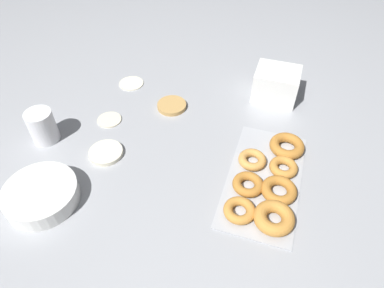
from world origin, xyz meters
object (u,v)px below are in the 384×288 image
pancake_2 (109,119)px  batter_bowl (41,195)px  pancake_1 (106,153)px  donut_tray (269,181)px  container_stack (276,84)px  pancake_3 (131,83)px  paper_cup (42,126)px  pancake_0 (172,106)px

pancake_2 → batter_bowl: (-0.36, 0.02, 0.02)m
pancake_1 → pancake_2: bearing=24.1°
donut_tray → container_stack: container_stack is taller
pancake_1 → donut_tray: bearing=-85.8°
container_stack → batter_bowl: bearing=141.2°
pancake_1 → pancake_3: size_ratio=1.12×
batter_bowl → paper_cup: size_ratio=1.84×
pancake_0 → pancake_2: 0.22m
pancake_1 → paper_cup: bearing=89.4°
pancake_1 → container_stack: 0.65m
pancake_3 → container_stack: bearing=-80.3°
batter_bowl → paper_cup: 0.25m
pancake_0 → pancake_3: 0.22m
container_stack → paper_cup: container_stack is taller
pancake_3 → paper_cup: bearing=160.2°
pancake_0 → pancake_3: (0.09, 0.20, -0.00)m
pancake_2 → paper_cup: size_ratio=0.75×
pancake_0 → container_stack: 0.39m
donut_tray → paper_cup: paper_cup is taller
pancake_3 → container_stack: container_stack is taller
paper_cup → pancake_1: bearing=-90.6°
pancake_1 → batter_bowl: 0.23m
donut_tray → paper_cup: size_ratio=3.74×
pancake_2 → batter_bowl: batter_bowl is taller
pancake_1 → batter_bowl: size_ratio=0.52×
pancake_3 → batter_bowl: bearing=-179.7°
pancake_2 → container_stack: 0.61m
pancake_3 → donut_tray: bearing=-119.3°
paper_cup → container_stack: bearing=-55.8°
donut_tray → paper_cup: (-0.03, 0.72, 0.04)m
pancake_2 → pancake_3: pancake_2 is taller
pancake_1 → container_stack: size_ratio=0.68×
container_stack → paper_cup: size_ratio=1.41×
donut_tray → pancake_1: bearing=94.2°
pancake_3 → paper_cup: size_ratio=0.86×
batter_bowl → donut_tray: bearing=-67.1°
container_stack → paper_cup: (-0.46, 0.67, -0.00)m
donut_tray → batter_bowl: size_ratio=2.04×
container_stack → pancake_1: bearing=135.2°
pancake_1 → batter_bowl: batter_bowl is taller
donut_tray → batter_bowl: bearing=112.9°
pancake_2 → batter_bowl: bearing=177.4°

